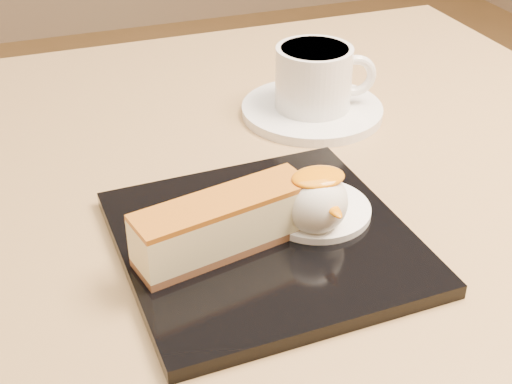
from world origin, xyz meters
name	(u,v)px	position (x,y,z in m)	size (l,w,h in m)	color
table	(279,312)	(0.00, 0.00, 0.56)	(0.80, 0.80, 0.72)	black
dessert_plate	(265,241)	(-0.05, -0.08, 0.73)	(0.22, 0.22, 0.01)	black
cheesecake	(224,224)	(-0.08, -0.09, 0.75)	(0.14, 0.06, 0.04)	brown
cream_smear	(316,210)	(0.00, -0.07, 0.73)	(0.09, 0.09, 0.01)	white
ice_cream_scoop	(316,202)	(-0.01, -0.09, 0.76)	(0.05, 0.05, 0.05)	white
mango_sauce	(318,177)	(-0.01, -0.09, 0.78)	(0.04, 0.03, 0.01)	orange
mint_sprig	(271,197)	(-0.03, -0.05, 0.74)	(0.03, 0.02, 0.00)	green
saucer	(312,110)	(0.08, 0.12, 0.72)	(0.15, 0.15, 0.01)	white
coffee_cup	(315,76)	(0.08, 0.12, 0.76)	(0.11, 0.08, 0.06)	white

